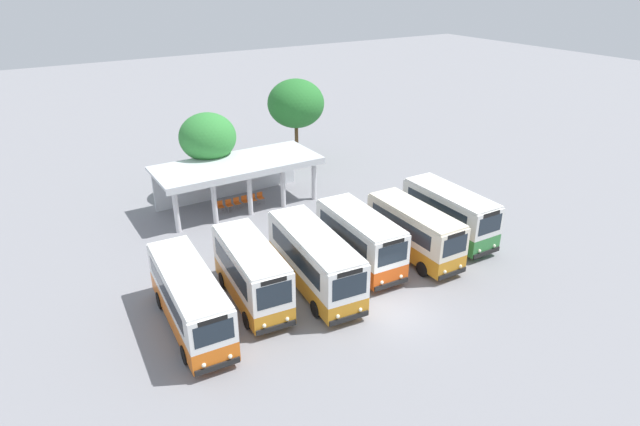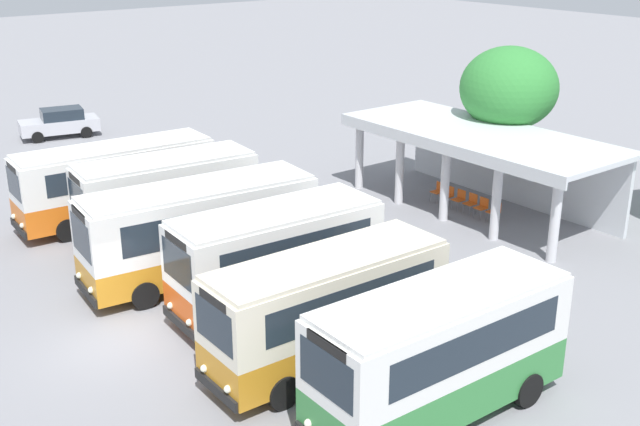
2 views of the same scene
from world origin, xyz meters
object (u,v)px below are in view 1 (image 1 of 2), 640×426
Objects in this scene: city_bus_middle_cream at (315,259)px; waiting_chair_end_by_column at (220,206)px; city_bus_far_end_green at (449,213)px; waiting_chair_fourth_seat at (245,200)px; city_bus_nearest_orange at (190,297)px; city_bus_second_in_row at (251,272)px; waiting_chair_far_end_seat at (260,197)px; city_bus_fifth_blue at (414,230)px; waiting_chair_fifth_seat at (253,199)px; waiting_chair_second_from_end at (229,204)px; waiting_chair_middle_seat at (237,202)px; city_bus_fourth_amber at (360,238)px.

city_bus_middle_cream is 12.16m from waiting_chair_end_by_column.
city_bus_far_end_green reaches higher than waiting_chair_fourth_seat.
city_bus_nearest_orange is 3.51m from city_bus_second_in_row.
city_bus_nearest_orange is at bearing -128.30° from waiting_chair_far_end_seat.
waiting_chair_far_end_seat is (-4.50, 12.11, -1.24)m from city_bus_fifth_blue.
waiting_chair_fifth_seat and waiting_chair_far_end_seat have the same top height.
waiting_chair_middle_seat is at bearing 2.27° from waiting_chair_second_from_end.
waiting_chair_middle_seat and waiting_chair_fourth_seat have the same top height.
city_bus_middle_cream is at bearing -101.56° from waiting_chair_far_end_seat.
city_bus_nearest_orange is 9.29× the size of waiting_chair_middle_seat.
city_bus_nearest_orange is at bearing -126.45° from waiting_chair_fifth_seat.
city_bus_fourth_amber is 6.96m from city_bus_far_end_green.
waiting_chair_second_from_end is 1.27m from waiting_chair_fourth_seat.
city_bus_fourth_amber is 3.56m from city_bus_fifth_blue.
waiting_chair_fourth_seat is at bearing 115.41° from city_bus_fifth_blue.
waiting_chair_far_end_seat is at bearing 78.44° from city_bus_middle_cream.
waiting_chair_fourth_seat and waiting_chair_fifth_seat have the same top height.
waiting_chair_second_from_end is at bearing 73.41° from city_bus_second_in_row.
waiting_chair_fourth_seat is at bearing 1.70° from waiting_chair_middle_seat.
waiting_chair_second_from_end is at bearing 132.60° from city_bus_far_end_green.
city_bus_far_end_green reaches higher than waiting_chair_fifth_seat.
city_bus_fifth_blue is 14.04m from waiting_chair_second_from_end.
city_bus_nearest_orange is 9.29× the size of waiting_chair_fourth_seat.
city_bus_fourth_amber is 12.21m from waiting_chair_end_by_column.
waiting_chair_fourth_seat is (8.15, 11.94, -1.22)m from city_bus_nearest_orange.
city_bus_fifth_blue is at bearing -59.82° from waiting_chair_second_from_end.
waiting_chair_fifth_seat is (1.83, 11.99, -1.31)m from city_bus_middle_cream.
waiting_chair_end_by_column is 1.00× the size of waiting_chair_fourth_seat.
city_bus_fourth_amber is 11.79m from waiting_chair_middle_seat.
city_bus_fifth_blue reaches higher than waiting_chair_fourth_seat.
city_bus_fourth_amber is 7.79× the size of waiting_chair_middle_seat.
waiting_chair_end_by_column is 0.64m from waiting_chair_second_from_end.
waiting_chair_end_by_column is at bearing 178.10° from waiting_chair_middle_seat.
waiting_chair_middle_seat is (-9.87, 11.45, -1.30)m from city_bus_far_end_green.
city_bus_second_in_row reaches higher than city_bus_far_end_green.
city_bus_nearest_orange is 0.99× the size of city_bus_middle_cream.
city_bus_nearest_orange reaches higher than waiting_chair_far_end_seat.
waiting_chair_end_by_column is 1.00× the size of waiting_chair_middle_seat.
waiting_chair_far_end_seat is at bearing -0.77° from waiting_chair_fourth_seat.
waiting_chair_end_by_column is 3.17m from waiting_chair_far_end_seat.
waiting_chair_far_end_seat is (9.41, 11.92, -1.22)m from city_bus_nearest_orange.
city_bus_far_end_green is (10.43, 0.57, -0.01)m from city_bus_middle_cream.
city_bus_fourth_amber is 7.79× the size of waiting_chair_far_end_seat.
waiting_chair_fifth_seat is (0.63, -0.05, 0.00)m from waiting_chair_fourth_seat.
city_bus_fifth_blue is 14.42m from waiting_chair_end_by_column.
city_bus_fifth_blue is at bearing -12.34° from city_bus_fourth_amber.
waiting_chair_middle_seat and waiting_chair_far_end_seat have the same top height.
city_bus_middle_cream is 12.34m from waiting_chair_far_end_seat.
waiting_chair_end_by_column is at bearing 122.23° from city_bus_fifth_blue.
waiting_chair_middle_seat is 0.63m from waiting_chair_fourth_seat.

